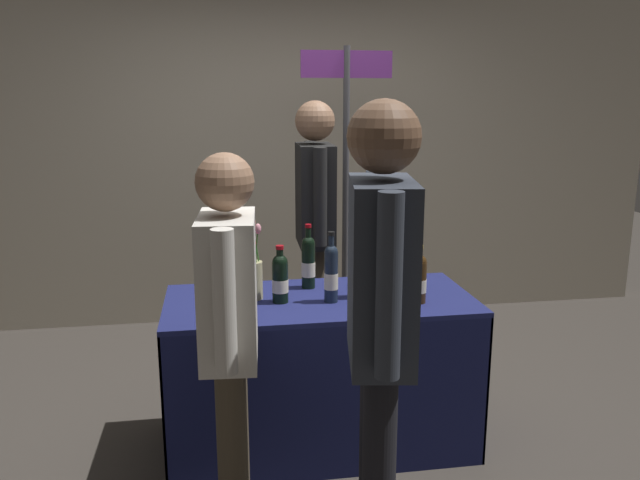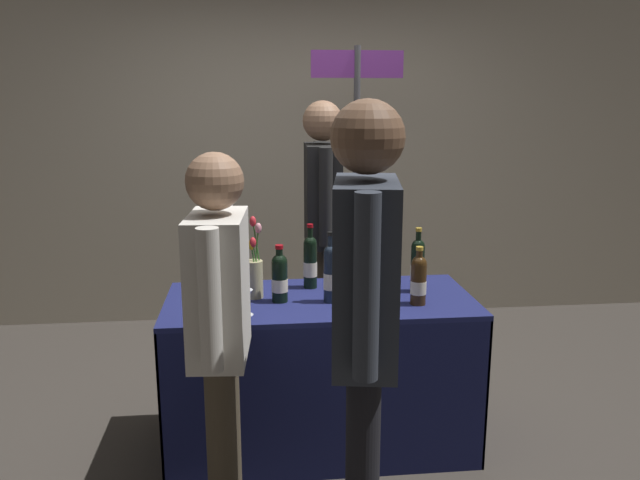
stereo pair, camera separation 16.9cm
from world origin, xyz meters
The scene contains 17 objects.
ground_plane centered at (0.00, 0.00, 0.00)m, with size 12.00×12.00×0.00m, color #38332D.
back_partition centered at (0.00, 2.06, 1.56)m, with size 6.28×0.12×3.13m, color #B2A893.
tasting_table centered at (0.00, 0.00, 0.54)m, with size 1.54×0.70×0.80m.
featured_wine_bottle centered at (0.04, -0.06, 0.95)m, with size 0.07×0.07×0.35m.
display_bottle_0 centered at (0.20, -0.02, 0.94)m, with size 0.08×0.08×0.33m.
display_bottle_1 centered at (0.34, 0.17, 0.93)m, with size 0.07×0.07×0.31m.
display_bottle_2 centered at (-0.20, -0.03, 0.92)m, with size 0.08×0.08×0.29m.
display_bottle_3 centered at (0.51, 0.06, 0.94)m, with size 0.07×0.07×0.34m.
display_bottle_4 centered at (-0.03, 0.19, 0.94)m, with size 0.07×0.07×0.34m.
display_bottle_5 centered at (0.47, -0.14, 0.92)m, with size 0.08×0.08×0.29m.
wine_glass_near_vendor centered at (0.34, -0.14, 0.89)m, with size 0.06×0.06×0.13m.
wine_glass_mid centered at (-0.37, -0.22, 0.88)m, with size 0.07×0.07×0.12m.
flower_vase centered at (-0.33, 0.04, 0.92)m, with size 0.09×0.09×0.41m.
vendor_presenter centered at (0.10, 0.82, 1.07)m, with size 0.24×0.58×1.76m.
taster_foreground_right centered at (0.05, -1.00, 1.08)m, with size 0.28×0.58×1.78m.
taster_foreground_left centered at (-0.46, -0.67, 0.95)m, with size 0.24×0.56×1.59m.
booth_signpost centered at (0.37, 1.20, 1.33)m, with size 0.61×0.04×2.11m.
Camera 1 is at (-0.49, -3.02, 1.79)m, focal length 35.80 mm.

